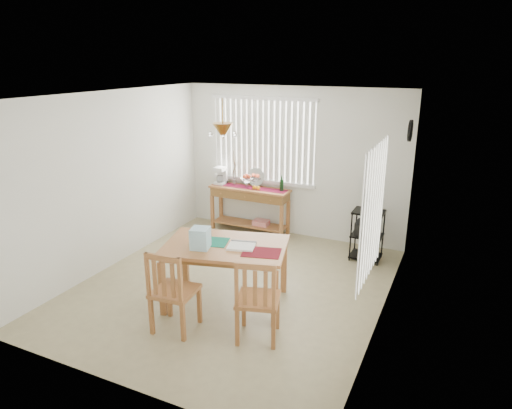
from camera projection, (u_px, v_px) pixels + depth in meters
The scene contains 10 objects.
ground at pixel (233, 286), 6.35m from camera, with size 4.00×4.50×0.01m, color tan.
room_shell at pixel (232, 168), 5.85m from camera, with size 4.20×4.70×2.70m.
sideboard at pixel (250, 199), 8.19m from camera, with size 1.47×0.41×0.83m.
sideboard_items at pixel (237, 179), 8.21m from camera, with size 1.39×0.35×0.63m.
wire_cart at pixel (367, 230), 7.07m from camera, with size 0.47×0.38×0.80m.
cart_items at pixel (370, 202), 6.94m from camera, with size 0.19×0.23×0.33m.
dining_table at pixel (226, 251), 5.72m from camera, with size 1.71×1.32×0.81m.
table_items at pixel (211, 240), 5.56m from camera, with size 1.26×0.57×0.26m.
chair_left at pixel (173, 292), 5.18m from camera, with size 0.51×0.51×1.02m.
chair_right at pixel (257, 300), 5.01m from camera, with size 0.58×0.58×1.01m.
Camera 1 is at (2.71, -5.03, 3.03)m, focal length 32.00 mm.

